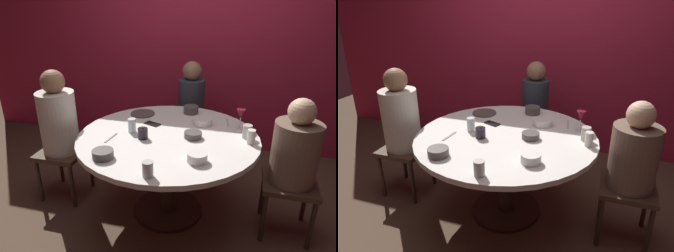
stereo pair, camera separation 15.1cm
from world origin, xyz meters
TOP-DOWN VIEW (x-y plane):
  - ground_plane at (0.00, 0.00)m, footprint 8.00×8.00m
  - back_wall at (0.00, 1.48)m, footprint 6.00×0.10m
  - dining_table at (0.00, 0.00)m, footprint 1.46×1.46m
  - seated_diner_left at (-1.00, 0.00)m, footprint 0.40×0.40m
  - seated_diner_back at (0.00, 0.98)m, footprint 0.40×0.40m
  - seated_diner_right at (0.96, 0.00)m, footprint 0.40×0.40m
  - candle_holder at (-0.18, -0.11)m, footprint 0.08×0.08m
  - wine_glass at (0.55, 0.28)m, footprint 0.08×0.08m
  - dinner_plate at (-0.36, 0.40)m, footprint 0.23×0.23m
  - cell_phone at (-0.19, 0.19)m, footprint 0.16×0.12m
  - bowl_serving_large at (0.08, 0.55)m, footprint 0.14×0.14m
  - bowl_salad_center at (0.30, -0.36)m, footprint 0.14×0.14m
  - bowl_small_white at (0.23, 0.30)m, footprint 0.17×0.17m
  - bowl_sauce_side at (-0.34, -0.48)m, footprint 0.15×0.15m
  - bowl_rice_portion at (0.20, 0.01)m, footprint 0.14×0.14m
  - cup_near_candle at (-0.30, -0.01)m, footprint 0.06×0.06m
  - cup_by_left_diner at (0.64, 0.02)m, footprint 0.06×0.06m
  - cup_by_right_diner at (0.04, -0.63)m, footprint 0.07×0.07m
  - cup_center_front at (0.61, 0.11)m, footprint 0.07×0.07m
  - fork_near_plate at (-0.42, -0.17)m, footprint 0.03×0.18m
  - knife_near_plate at (0.44, 0.38)m, footprint 0.04×0.18m

SIDE VIEW (x-z plane):
  - ground_plane at x=0.00m, z-range 0.00..0.00m
  - dining_table at x=0.00m, z-range 0.23..0.97m
  - seated_diner_right at x=0.96m, z-range 0.14..1.27m
  - seated_diner_back at x=0.00m, z-range 0.14..1.29m
  - fork_near_plate at x=-0.42m, z-range 0.74..0.75m
  - knife_near_plate at x=0.44m, z-range 0.74..0.75m
  - cell_phone at x=-0.19m, z-range 0.74..0.75m
  - seated_diner_left at x=-1.00m, z-range 0.14..1.35m
  - dinner_plate at x=-0.36m, z-range 0.74..0.75m
  - bowl_rice_portion at x=0.20m, z-range 0.74..0.79m
  - bowl_small_white at x=0.23m, z-range 0.74..0.79m
  - bowl_sauce_side at x=-0.34m, z-range 0.74..0.80m
  - bowl_salad_center at x=0.30m, z-range 0.74..0.80m
  - bowl_serving_large at x=0.08m, z-range 0.74..0.81m
  - candle_holder at x=-0.18m, z-range 0.73..0.84m
  - cup_by_right_diner at x=0.04m, z-range 0.74..0.84m
  - cup_center_front at x=0.61m, z-range 0.74..0.85m
  - cup_by_left_diner at x=0.64m, z-range 0.74..0.85m
  - cup_near_candle at x=-0.30m, z-range 0.74..0.86m
  - wine_glass at x=0.55m, z-range 0.78..0.96m
  - back_wall at x=0.00m, z-range 0.00..2.60m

